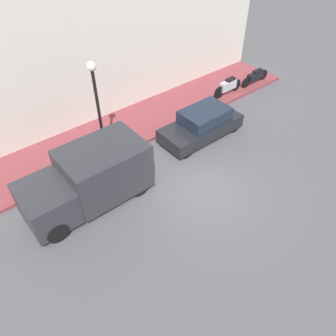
{
  "coord_description": "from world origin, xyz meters",
  "views": [
    {
      "loc": [
        -6.03,
        6.71,
        9.12
      ],
      "look_at": [
        1.31,
        0.68,
        0.6
      ],
      "focal_mm": 35.0,
      "sensor_mm": 36.0,
      "label": 1
    }
  ],
  "objects_px": {
    "streetlamp": "(96,96)",
    "delivery_van": "(88,179)",
    "scooter_silver": "(228,86)",
    "motorcycle_black": "(255,76)",
    "parked_car": "(202,124)"
  },
  "relations": [
    {
      "from": "parked_car",
      "to": "delivery_van",
      "type": "xyz_separation_m",
      "value": [
        -0.33,
        5.98,
        0.42
      ]
    },
    {
      "from": "motorcycle_black",
      "to": "delivery_van",
      "type": "bearing_deg",
      "value": 99.51
    },
    {
      "from": "scooter_silver",
      "to": "delivery_van",
      "type": "bearing_deg",
      "value": 102.28
    },
    {
      "from": "delivery_van",
      "to": "streetlamp",
      "type": "bearing_deg",
      "value": -43.84
    },
    {
      "from": "parked_car",
      "to": "scooter_silver",
      "type": "xyz_separation_m",
      "value": [
        1.76,
        -3.64,
        -0.02
      ]
    },
    {
      "from": "scooter_silver",
      "to": "streetlamp",
      "type": "distance_m",
      "value": 8.29
    },
    {
      "from": "motorcycle_black",
      "to": "streetlamp",
      "type": "bearing_deg",
      "value": 91.19
    },
    {
      "from": "streetlamp",
      "to": "delivery_van",
      "type": "bearing_deg",
      "value": 136.16
    },
    {
      "from": "delivery_van",
      "to": "scooter_silver",
      "type": "distance_m",
      "value": 9.85
    },
    {
      "from": "delivery_van",
      "to": "streetlamp",
      "type": "relative_size",
      "value": 1.09
    },
    {
      "from": "parked_car",
      "to": "scooter_silver",
      "type": "relative_size",
      "value": 1.99
    },
    {
      "from": "delivery_van",
      "to": "streetlamp",
      "type": "height_order",
      "value": "streetlamp"
    },
    {
      "from": "motorcycle_black",
      "to": "streetlamp",
      "type": "relative_size",
      "value": 0.51
    },
    {
      "from": "scooter_silver",
      "to": "motorcycle_black",
      "type": "xyz_separation_m",
      "value": [
        -0.12,
        -2.15,
        -0.06
      ]
    },
    {
      "from": "scooter_silver",
      "to": "motorcycle_black",
      "type": "relative_size",
      "value": 0.93
    }
  ]
}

